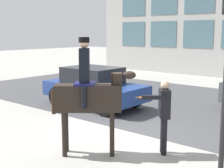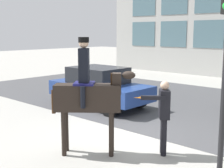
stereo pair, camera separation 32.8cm
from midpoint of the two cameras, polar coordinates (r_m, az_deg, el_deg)
The scene contains 5 objects.
ground_plane at distance 8.59m, azimuth 3.53°, elevation -9.77°, with size 80.00×80.00×0.00m, color #9E9B93.
road_surface at distance 12.50m, azimuth 17.39°, elevation -4.05°, with size 23.50×8.50×0.01m.
mounted_horse_lead at distance 7.14m, azimuth -2.94°, elevation -1.97°, with size 1.61×1.44×2.72m.
pedestrian_bystander at distance 7.27m, azimuth 10.68°, elevation -5.05°, with size 0.65×0.84×1.74m.
street_car_near_lane at distance 11.92m, azimuth -1.55°, elevation -0.40°, with size 4.04×1.87×1.52m.
Camera 2 is at (5.21, -6.22, 2.81)m, focal length 50.00 mm.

